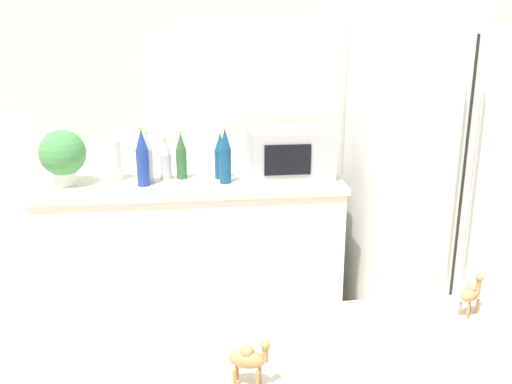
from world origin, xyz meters
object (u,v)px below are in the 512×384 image
refrigerator (433,180)px  back_bottle_0 (225,157)px  back_bottle_2 (142,158)px  back_bottle_3 (165,160)px  potted_plant (63,155)px  back_bottle_1 (181,156)px  microwave (290,152)px  back_bottle_5 (147,158)px  camel_figurine_second (249,358)px  paper_towel_roll (112,161)px  back_bottle_4 (220,157)px  camel_figurine (471,293)px

refrigerator → back_bottle_0: (-1.24, -0.01, 0.18)m
back_bottle_0 → back_bottle_2: bearing=179.8°
refrigerator → back_bottle_3: refrigerator is taller
potted_plant → back_bottle_0: 0.90m
back_bottle_1 → microwave: bearing=-0.7°
refrigerator → potted_plant: refrigerator is taller
back_bottle_5 → camel_figurine_second: back_bottle_5 is taller
back_bottle_3 → back_bottle_1: bearing=2.0°
back_bottle_1 → back_bottle_0: bearing=-26.7°
refrigerator → back_bottle_2: bearing=-179.6°
refrigerator → back_bottle_0: size_ratio=5.54×
microwave → camel_figurine_second: microwave is taller
paper_towel_roll → back_bottle_5: back_bottle_5 is taller
potted_plant → back_bottle_0: bearing=-4.2°
back_bottle_4 → camel_figurine_second: bearing=-91.5°
camel_figurine → camel_figurine_second: camel_figurine_second is taller
back_bottle_0 → back_bottle_3: bearing=160.3°
paper_towel_roll → back_bottle_1: 0.40m
refrigerator → back_bottle_3: size_ratio=7.43×
back_bottle_0 → back_bottle_1: size_ratio=1.15×
back_bottle_2 → camel_figurine_second: bearing=-79.0°
back_bottle_3 → back_bottle_5: back_bottle_5 is taller
back_bottle_5 → back_bottle_1: bearing=13.1°
microwave → back_bottle_5: size_ratio=1.66×
back_bottle_1 → back_bottle_5: size_ratio=0.97×
back_bottle_3 → back_bottle_4: size_ratio=0.88×
back_bottle_0 → back_bottle_2: (-0.46, 0.00, 0.00)m
potted_plant → camel_figurine: size_ratio=2.66×
microwave → back_bottle_4: size_ratio=1.77×
potted_plant → back_bottle_3: bearing=5.7°
back_bottle_5 → paper_towel_roll: bearing=165.8°
paper_towel_roll → back_bottle_2: size_ratio=0.71×
refrigerator → back_bottle_3: bearing=176.1°
back_bottle_1 → potted_plant: bearing=-174.8°
microwave → back_bottle_1: same height
camel_figurine → back_bottle_2: bearing=122.1°
potted_plant → back_bottle_0: back_bottle_0 is taller
back_bottle_2 → camel_figurine: back_bottle_2 is taller
back_bottle_4 → camel_figurine_second: back_bottle_4 is taller
paper_towel_roll → microwave: 1.03m
back_bottle_5 → back_bottle_3: bearing=22.5°
back_bottle_2 → back_bottle_3: (0.12, 0.12, -0.04)m
refrigerator → paper_towel_roll: 1.90m
microwave → back_bottle_5: (-0.83, -0.04, -0.00)m
camel_figurine_second → paper_towel_roll: bearing=105.2°
back_bottle_3 → camel_figurine_second: 2.10m
refrigerator → back_bottle_4: bearing=175.9°
back_bottle_1 → camel_figurine: (0.86, -1.82, -0.01)m
back_bottle_1 → camel_figurine_second: size_ratio=2.21×
back_bottle_1 → back_bottle_4: size_ratio=1.03×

